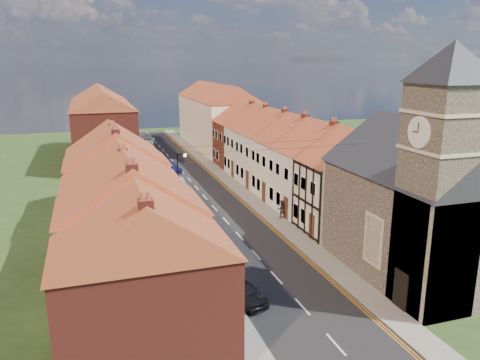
# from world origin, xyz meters

# --- Properties ---
(ground) EXTENTS (160.00, 160.00, 0.00)m
(ground) POSITION_xyz_m (0.00, 0.00, 0.00)
(ground) COLOR #344F22
(ground) RESTS_ON ground
(road) EXTENTS (7.00, 90.00, 0.02)m
(road) POSITION_xyz_m (0.00, 30.00, 0.01)
(road) COLOR black
(road) RESTS_ON ground
(pavement_left) EXTENTS (1.80, 90.00, 0.12)m
(pavement_left) POSITION_xyz_m (-4.40, 30.00, 0.06)
(pavement_left) COLOR gray
(pavement_left) RESTS_ON ground
(pavement_right) EXTENTS (1.80, 90.00, 0.12)m
(pavement_right) POSITION_xyz_m (4.40, 30.00, 0.06)
(pavement_right) COLOR gray
(pavement_right) RESTS_ON ground
(church) EXTENTS (11.25, 14.25, 15.20)m
(church) POSITION_xyz_m (9.36, 3.32, 5.88)
(church) COLOR #2D2320
(church) RESTS_ON ground
(cottage_r_tudor) EXTENTS (8.30, 5.20, 9.00)m
(cottage_r_tudor) POSITION_xyz_m (9.27, 12.70, 4.47)
(cottage_r_tudor) COLOR white
(cottage_r_tudor) RESTS_ON ground
(cottage_r_white_near) EXTENTS (8.30, 6.00, 9.00)m
(cottage_r_white_near) POSITION_xyz_m (9.30, 18.10, 4.47)
(cottage_r_white_near) COLOR white
(cottage_r_white_near) RESTS_ON ground
(cottage_r_cream_mid) EXTENTS (8.30, 5.20, 9.00)m
(cottage_r_cream_mid) POSITION_xyz_m (9.30, 23.50, 4.48)
(cottage_r_cream_mid) COLOR white
(cottage_r_cream_mid) RESTS_ON ground
(cottage_r_pink) EXTENTS (8.30, 6.00, 9.00)m
(cottage_r_pink) POSITION_xyz_m (9.30, 28.90, 4.47)
(cottage_r_pink) COLOR white
(cottage_r_pink) RESTS_ON ground
(cottage_r_white_far) EXTENTS (8.30, 5.20, 9.00)m
(cottage_r_white_far) POSITION_xyz_m (9.30, 34.30, 4.48)
(cottage_r_white_far) COLOR white
(cottage_r_white_far) RESTS_ON ground
(cottage_r_cream_far) EXTENTS (8.30, 6.00, 9.00)m
(cottage_r_cream_far) POSITION_xyz_m (9.30, 39.70, 4.47)
(cottage_r_cream_far) COLOR maroon
(cottage_r_cream_far) RESTS_ON ground
(cottage_l_brick_near) EXTENTS (8.30, 5.70, 8.80)m
(cottage_l_brick_near) POSITION_xyz_m (-9.30, -0.25, 4.37)
(cottage_l_brick_near) COLOR maroon
(cottage_l_brick_near) RESTS_ON ground
(cottage_l_cream) EXTENTS (8.30, 6.30, 9.10)m
(cottage_l_cream) POSITION_xyz_m (-9.30, 5.55, 4.52)
(cottage_l_cream) COLOR white
(cottage_l_cream) RESTS_ON ground
(cottage_l_white) EXTENTS (8.30, 6.90, 8.80)m
(cottage_l_white) POSITION_xyz_m (-9.30, 11.95, 4.37)
(cottage_l_white) COLOR maroon
(cottage_l_white) RESTS_ON ground
(cottage_l_brick_mid) EXTENTS (8.30, 5.70, 9.10)m
(cottage_l_brick_mid) POSITION_xyz_m (-9.30, 18.05, 4.53)
(cottage_l_brick_mid) COLOR white
(cottage_l_brick_mid) RESTS_ON ground
(cottage_l_pink) EXTENTS (8.30, 6.30, 8.80)m
(cottage_l_pink) POSITION_xyz_m (-9.30, 23.85, 4.37)
(cottage_l_pink) COLOR #FFE7C9
(cottage_l_pink) RESTS_ON ground
(block_right_far) EXTENTS (8.30, 24.20, 10.50)m
(block_right_far) POSITION_xyz_m (9.30, 55.00, 5.29)
(block_right_far) COLOR white
(block_right_far) RESTS_ON ground
(block_left_far) EXTENTS (8.30, 24.20, 10.50)m
(block_left_far) POSITION_xyz_m (-9.30, 50.00, 5.29)
(block_left_far) COLOR maroon
(block_left_far) RESTS_ON ground
(lamppost) EXTENTS (0.88, 0.15, 6.00)m
(lamppost) POSITION_xyz_m (-3.81, 20.00, 3.54)
(lamppost) COLOR black
(lamppost) RESTS_ON pavement_left
(car_near) EXTENTS (2.69, 4.23, 1.34)m
(car_near) POSITION_xyz_m (-3.20, 3.73, 0.67)
(car_near) COLOR black
(car_near) RESTS_ON ground
(car_mid) EXTENTS (1.53, 3.78, 1.22)m
(car_mid) POSITION_xyz_m (-2.05, 30.50, 0.61)
(car_mid) COLOR #A6A9AE
(car_mid) RESTS_ON ground
(car_far) EXTENTS (3.06, 4.66, 1.25)m
(car_far) POSITION_xyz_m (-1.50, 38.82, 0.63)
(car_far) COLOR navy
(car_far) RESTS_ON ground
(car_distant) EXTENTS (2.86, 4.56, 1.18)m
(car_distant) POSITION_xyz_m (-1.50, 60.63, 0.59)
(car_distant) COLOR #A7AAAF
(car_distant) RESTS_ON ground
(pedestrian_left) EXTENTS (0.77, 0.63, 1.83)m
(pedestrian_left) POSITION_xyz_m (-5.02, 7.56, 1.03)
(pedestrian_left) COLOR black
(pedestrian_left) RESTS_ON pavement_left
(pedestrian_right) EXTENTS (0.88, 0.73, 1.68)m
(pedestrian_right) POSITION_xyz_m (4.99, 16.99, 0.96)
(pedestrian_right) COLOR #2B2422
(pedestrian_right) RESTS_ON pavement_right
(pedestrian_left_b) EXTENTS (0.75, 0.62, 1.77)m
(pedestrian_left_b) POSITION_xyz_m (-5.10, 9.68, 1.01)
(pedestrian_left_b) COLOR #222227
(pedestrian_left_b) RESTS_ON pavement_left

